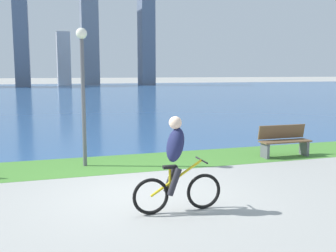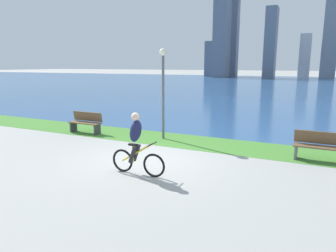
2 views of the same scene
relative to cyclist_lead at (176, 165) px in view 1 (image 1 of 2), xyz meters
The scene contains 7 objects.
ground_plane 1.47m from the cyclist_lead, 105.47° to the left, with size 300.00×300.00×0.00m, color #9E9E99.
grass_strip_bayside 4.01m from the cyclist_lead, 94.74° to the left, with size 120.00×2.13×0.01m, color #478433.
bay_water_surface 40.25m from the cyclist_lead, 90.46° to the left, with size 300.00×70.53×0.00m, color #2D568C.
cyclist_lead is the anchor object (origin of this frame).
bench_far_along_path 5.60m from the cyclist_lead, 37.55° to the left, with size 1.50×0.47×0.90m.
lamppost_tall 4.36m from the cyclist_lead, 106.43° to the left, with size 0.28×0.28×3.50m.
city_skyline_far_shore 65.52m from the cyclist_lead, 93.13° to the left, with size 38.35×9.24×25.87m.
Camera 1 is at (-1.81, -7.49, 2.43)m, focal length 42.50 mm.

